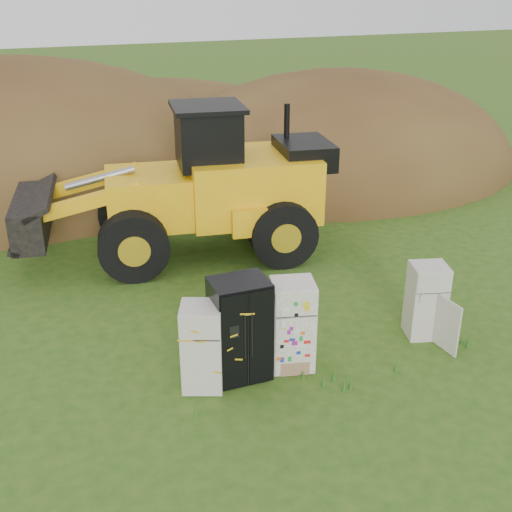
{
  "coord_description": "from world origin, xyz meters",
  "views": [
    {
      "loc": [
        -5.07,
        -9.44,
        6.91
      ],
      "look_at": [
        -0.57,
        2.0,
        1.44
      ],
      "focal_mm": 45.0,
      "sensor_mm": 36.0,
      "label": 1
    }
  ],
  "objects_px": {
    "fridge_leftmost": "(202,347)",
    "fridge_open_door": "(426,301)",
    "fridge_sticker": "(292,325)",
    "fridge_black_side": "(240,329)",
    "wheel_loader": "(171,184)"
  },
  "relations": [
    {
      "from": "fridge_leftmost",
      "to": "fridge_open_door",
      "type": "bearing_deg",
      "value": 22.3
    },
    {
      "from": "fridge_leftmost",
      "to": "fridge_sticker",
      "type": "xyz_separation_m",
      "value": [
        1.77,
        0.02,
        0.07
      ]
    },
    {
      "from": "fridge_black_side",
      "to": "wheel_loader",
      "type": "relative_size",
      "value": 0.24
    },
    {
      "from": "wheel_loader",
      "to": "fridge_sticker",
      "type": "bearing_deg",
      "value": -74.32
    },
    {
      "from": "fridge_sticker",
      "to": "fridge_open_door",
      "type": "height_order",
      "value": "fridge_sticker"
    },
    {
      "from": "fridge_black_side",
      "to": "fridge_open_door",
      "type": "xyz_separation_m",
      "value": [
        4.03,
        -0.02,
        -0.19
      ]
    },
    {
      "from": "fridge_open_door",
      "to": "wheel_loader",
      "type": "height_order",
      "value": "wheel_loader"
    },
    {
      "from": "fridge_black_side",
      "to": "fridge_open_door",
      "type": "distance_m",
      "value": 4.03
    },
    {
      "from": "fridge_leftmost",
      "to": "fridge_open_door",
      "type": "xyz_separation_m",
      "value": [
        4.77,
        0.06,
        -0.03
      ]
    },
    {
      "from": "fridge_open_door",
      "to": "fridge_sticker",
      "type": "bearing_deg",
      "value": -162.77
    },
    {
      "from": "fridge_sticker",
      "to": "fridge_open_door",
      "type": "xyz_separation_m",
      "value": [
        3.01,
        0.04,
        -0.1
      ]
    },
    {
      "from": "fridge_black_side",
      "to": "fridge_sticker",
      "type": "distance_m",
      "value": 1.03
    },
    {
      "from": "fridge_open_door",
      "to": "wheel_loader",
      "type": "bearing_deg",
      "value": 138.66
    },
    {
      "from": "fridge_black_side",
      "to": "fridge_sticker",
      "type": "bearing_deg",
      "value": -2.99
    },
    {
      "from": "fridge_leftmost",
      "to": "fridge_open_door",
      "type": "distance_m",
      "value": 4.77
    }
  ]
}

